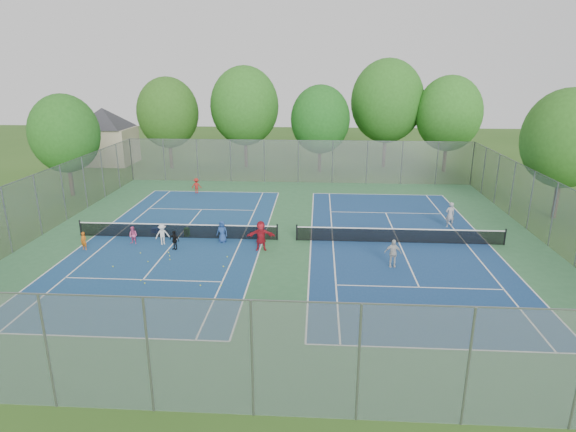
% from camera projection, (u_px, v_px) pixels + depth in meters
% --- Properties ---
extents(ground, '(120.00, 120.00, 0.00)m').
position_uv_depth(ground, '(287.00, 240.00, 30.37)').
color(ground, '#2D5319').
rests_on(ground, ground).
extents(court_pad, '(32.00, 32.00, 0.01)m').
position_uv_depth(court_pad, '(287.00, 240.00, 30.37)').
color(court_pad, '#30653B').
rests_on(court_pad, ground).
extents(court_left, '(10.97, 23.77, 0.01)m').
position_uv_depth(court_left, '(178.00, 238.00, 30.79)').
color(court_left, navy).
rests_on(court_left, court_pad).
extents(court_right, '(10.97, 23.77, 0.01)m').
position_uv_depth(court_right, '(399.00, 243.00, 29.94)').
color(court_right, navy).
rests_on(court_right, court_pad).
extents(net_left, '(12.87, 0.10, 0.91)m').
position_uv_depth(net_left, '(178.00, 231.00, 30.66)').
color(net_left, black).
rests_on(net_left, ground).
extents(net_right, '(12.87, 0.10, 0.91)m').
position_uv_depth(net_right, '(399.00, 236.00, 29.81)').
color(net_right, black).
rests_on(net_right, ground).
extents(fence_north, '(32.00, 0.10, 4.00)m').
position_uv_depth(fence_north, '(298.00, 162.00, 45.03)').
color(fence_north, gray).
rests_on(fence_north, ground).
extents(fence_south, '(32.00, 0.10, 4.00)m').
position_uv_depth(fence_south, '(252.00, 360.00, 14.53)').
color(fence_south, gray).
rests_on(fence_south, ground).
extents(fence_west, '(0.10, 32.00, 4.00)m').
position_uv_depth(fence_west, '(38.00, 205.00, 30.75)').
color(fence_west, gray).
rests_on(fence_west, ground).
extents(fence_east, '(0.10, 32.00, 4.00)m').
position_uv_depth(fence_east, '(553.00, 215.00, 28.80)').
color(fence_east, gray).
rests_on(fence_east, ground).
extents(house, '(11.03, 11.03, 7.30)m').
position_uv_depth(house, '(104.00, 126.00, 53.34)').
color(house, '#B7A88C').
rests_on(house, ground).
extents(tree_nw, '(6.40, 6.40, 9.58)m').
position_uv_depth(tree_nw, '(168.00, 113.00, 50.45)').
color(tree_nw, '#443326').
rests_on(tree_nw, ground).
extents(tree_nl, '(7.20, 7.20, 10.69)m').
position_uv_depth(tree_nl, '(245.00, 106.00, 50.72)').
color(tree_nl, '#443326').
rests_on(tree_nl, ground).
extents(tree_nc, '(6.00, 6.00, 8.85)m').
position_uv_depth(tree_nc, '(320.00, 120.00, 48.67)').
color(tree_nc, '#443326').
rests_on(tree_nc, ground).
extents(tree_nr, '(7.60, 7.60, 11.42)m').
position_uv_depth(tree_nr, '(387.00, 101.00, 50.61)').
color(tree_nr, '#443326').
rests_on(tree_nr, ground).
extents(tree_ne, '(6.60, 6.60, 9.77)m').
position_uv_depth(tree_ne, '(449.00, 114.00, 48.66)').
color(tree_ne, '#443326').
rests_on(tree_ne, ground).
extents(tree_side_w, '(5.60, 5.60, 8.47)m').
position_uv_depth(tree_side_w, '(65.00, 134.00, 39.51)').
color(tree_side_w, '#443326').
rests_on(tree_side_w, ground).
extents(tree_side_e, '(6.00, 6.00, 9.20)m').
position_uv_depth(tree_side_e, '(566.00, 139.00, 33.23)').
color(tree_side_e, '#443326').
rests_on(tree_side_e, ground).
extents(ball_crate, '(0.45, 0.45, 0.32)m').
position_uv_depth(ball_crate, '(155.00, 230.00, 31.75)').
color(ball_crate, blue).
rests_on(ball_crate, ground).
extents(ball_hopper, '(0.35, 0.35, 0.56)m').
position_uv_depth(ball_hopper, '(187.00, 232.00, 31.01)').
color(ball_hopper, green).
rests_on(ball_hopper, ground).
extents(student_a, '(0.46, 0.36, 1.11)m').
position_uv_depth(student_a, '(84.00, 241.00, 28.64)').
color(student_a, '#C35912').
rests_on(student_a, ground).
extents(student_b, '(0.63, 0.54, 1.11)m').
position_uv_depth(student_b, '(133.00, 235.00, 29.58)').
color(student_b, '#DC5591').
rests_on(student_b, ground).
extents(student_c, '(0.97, 0.80, 1.31)m').
position_uv_depth(student_c, '(162.00, 234.00, 29.48)').
color(student_c, silver).
rests_on(student_c, ground).
extents(student_d, '(0.75, 0.54, 1.18)m').
position_uv_depth(student_d, '(174.00, 240.00, 28.68)').
color(student_d, black).
rests_on(student_d, ground).
extents(student_e, '(0.75, 0.55, 1.39)m').
position_uv_depth(student_e, '(222.00, 232.00, 29.84)').
color(student_e, navy).
rests_on(student_e, ground).
extents(student_f, '(1.72, 0.68, 1.81)m').
position_uv_depth(student_f, '(261.00, 236.00, 28.50)').
color(student_f, '#A71723').
rests_on(student_f, ground).
extents(child_far_baseline, '(0.88, 0.54, 1.33)m').
position_uv_depth(child_far_baseline, '(197.00, 186.00, 41.54)').
color(child_far_baseline, '#A81E18').
rests_on(child_far_baseline, ground).
extents(instructor, '(0.72, 0.55, 1.76)m').
position_uv_depth(instructor, '(450.00, 215.00, 32.63)').
color(instructor, '#969699').
rests_on(instructor, ground).
extents(teen_court_b, '(0.94, 0.44, 1.58)m').
position_uv_depth(teen_court_b, '(393.00, 253.00, 26.13)').
color(teen_court_b, beige).
rests_on(teen_court_b, ground).
extents(tennis_ball_0, '(0.07, 0.07, 0.07)m').
position_uv_depth(tennis_ball_0, '(170.00, 256.00, 27.73)').
color(tennis_ball_0, '#C0E234').
rests_on(tennis_ball_0, ground).
extents(tennis_ball_1, '(0.07, 0.07, 0.07)m').
position_uv_depth(tennis_ball_1, '(113.00, 267.00, 26.25)').
color(tennis_ball_1, '#C0E134').
rests_on(tennis_ball_1, ground).
extents(tennis_ball_2, '(0.07, 0.07, 0.07)m').
position_uv_depth(tennis_ball_2, '(148.00, 262.00, 26.91)').
color(tennis_ball_2, '#A8C42D').
rests_on(tennis_ball_2, ground).
extents(tennis_ball_3, '(0.07, 0.07, 0.07)m').
position_uv_depth(tennis_ball_3, '(227.00, 257.00, 27.60)').
color(tennis_ball_3, '#C2DB33').
rests_on(tennis_ball_3, ground).
extents(tennis_ball_4, '(0.07, 0.07, 0.07)m').
position_uv_depth(tennis_ball_4, '(169.00, 253.00, 28.23)').
color(tennis_ball_4, '#DCE936').
rests_on(tennis_ball_4, ground).
extents(tennis_ball_5, '(0.07, 0.07, 0.07)m').
position_uv_depth(tennis_ball_5, '(223.00, 267.00, 26.25)').
color(tennis_ball_5, yellow).
rests_on(tennis_ball_5, ground).
extents(tennis_ball_6, '(0.07, 0.07, 0.07)m').
position_uv_depth(tennis_ball_6, '(221.00, 286.00, 23.97)').
color(tennis_ball_6, '#B9E234').
rests_on(tennis_ball_6, ground).
extents(tennis_ball_7, '(0.07, 0.07, 0.07)m').
position_uv_depth(tennis_ball_7, '(140.00, 253.00, 28.16)').
color(tennis_ball_7, '#C4D631').
rests_on(tennis_ball_7, ground).
extents(tennis_ball_8, '(0.07, 0.07, 0.07)m').
position_uv_depth(tennis_ball_8, '(170.00, 260.00, 27.22)').
color(tennis_ball_8, gold).
rests_on(tennis_ball_8, ground).
extents(tennis_ball_9, '(0.07, 0.07, 0.07)m').
position_uv_depth(tennis_ball_9, '(145.00, 284.00, 24.22)').
color(tennis_ball_9, '#CEE134').
rests_on(tennis_ball_9, ground).
extents(tennis_ball_10, '(0.07, 0.07, 0.07)m').
position_uv_depth(tennis_ball_10, '(200.00, 286.00, 23.98)').
color(tennis_ball_10, yellow).
rests_on(tennis_ball_10, ground).
extents(tennis_ball_11, '(0.07, 0.07, 0.07)m').
position_uv_depth(tennis_ball_11, '(141.00, 281.00, 24.54)').
color(tennis_ball_11, '#B2D932').
rests_on(tennis_ball_11, ground).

